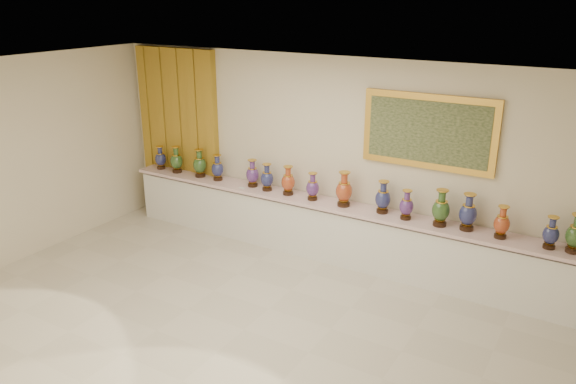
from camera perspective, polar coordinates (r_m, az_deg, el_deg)
name	(u,v)px	position (r m, az deg, el deg)	size (l,w,h in m)	color
ground	(244,330)	(6.96, -4.48, -13.76)	(8.00, 8.00, 0.00)	beige
room	(211,135)	(9.45, -7.81, 5.77)	(8.00, 8.00, 8.00)	beige
counter	(330,231)	(8.47, 4.33, -4.02)	(7.28, 0.48, 0.90)	white
vase_0	(161,159)	(10.08, -12.82, 3.32)	(0.20, 0.20, 0.41)	#311C0D
vase_1	(177,161)	(9.81, -11.26, 3.12)	(0.27, 0.27, 0.46)	#311C0D
vase_2	(200,165)	(9.50, -8.96, 2.78)	(0.23, 0.23, 0.47)	#311C0D
vase_3	(218,169)	(9.29, -7.17, 2.35)	(0.22, 0.22, 0.43)	#311C0D
vase_4	(252,174)	(8.93, -3.63, 1.79)	(0.21, 0.21, 0.44)	#311C0D
vase_5	(267,179)	(8.73, -2.14, 1.37)	(0.26, 0.26, 0.43)	#311C0D
vase_6	(288,182)	(8.54, 0.01, 1.04)	(0.23, 0.23, 0.45)	#311C0D
vase_7	(313,188)	(8.34, 2.52, 0.43)	(0.22, 0.22, 0.42)	#311C0D
vase_8	(344,191)	(8.11, 5.71, 0.13)	(0.24, 0.24, 0.52)	#311C0D
vase_9	(383,199)	(7.94, 9.62, -0.66)	(0.28, 0.28, 0.47)	#311C0D
vase_10	(406,206)	(7.78, 11.94, -1.42)	(0.24, 0.24, 0.42)	#311C0D
vase_11	(441,210)	(7.66, 15.27, -1.75)	(0.31, 0.31, 0.50)	#311C0D
vase_12	(468,214)	(7.62, 17.82, -2.12)	(0.31, 0.31, 0.50)	#311C0D
vase_13	(502,224)	(7.53, 20.89, -3.03)	(0.23, 0.23, 0.43)	#311C0D
vase_14	(551,234)	(7.46, 25.14, -3.89)	(0.21, 0.21, 0.41)	#311C0D
vase_15	(576,235)	(7.46, 27.18, -3.95)	(0.24, 0.24, 0.49)	#311C0D
label_card	(242,188)	(8.92, -4.71, 0.42)	(0.10, 0.06, 0.00)	white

